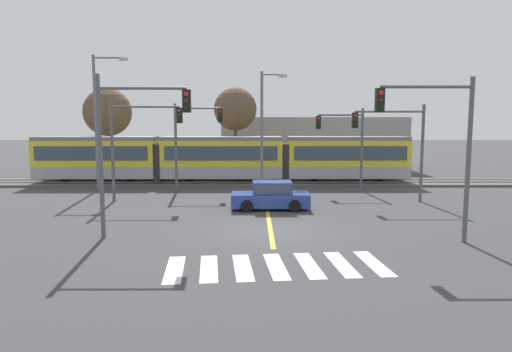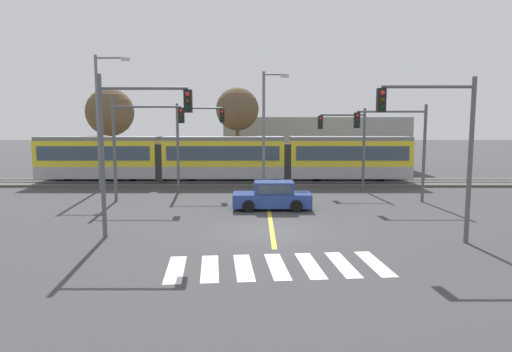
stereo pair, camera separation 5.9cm
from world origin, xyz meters
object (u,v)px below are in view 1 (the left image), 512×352
Objects in this scene: traffic_light_near_left at (129,133)px; traffic_light_far_right at (346,137)px; traffic_light_mid_right at (397,137)px; bare_tree_west at (235,109)px; traffic_light_near_right at (438,134)px; traffic_light_mid_left at (136,133)px; traffic_light_far_left at (192,133)px; sedan_crossing at (271,196)px; bare_tree_far_west at (108,112)px; light_rail_tram at (222,157)px; street_lamp_west at (99,114)px; street_lamp_centre at (264,124)px.

traffic_light_far_right is at bearing 48.62° from traffic_light_near_left.
traffic_light_mid_right is 0.75× the size of bare_tree_west.
traffic_light_near_right reaches higher than traffic_light_mid_left.
traffic_light_mid_right is at bearing 81.67° from traffic_light_near_right.
sedan_crossing is at bearing -50.98° from traffic_light_far_left.
traffic_light_mid_left is at bearing -65.97° from bare_tree_far_west.
traffic_light_mid_left reaches higher than sedan_crossing.
traffic_light_far_left is at bearing 162.49° from traffic_light_mid_right.
light_rail_tram is 6.65× the size of sedan_crossing.
bare_tree_far_west reaches higher than traffic_light_far_right.
traffic_light_far_left is at bearing 130.36° from traffic_light_near_right.
bare_tree_west is at bearing 111.50° from traffic_light_near_right.
traffic_light_far_right is (10.43, 0.38, -0.25)m from traffic_light_far_left.
street_lamp_west is (-19.01, 4.76, 1.38)m from traffic_light_mid_right.
traffic_light_mid_left is at bearing 102.68° from traffic_light_near_left.
bare_tree_far_west reaches higher than light_rail_tram.
traffic_light_mid_right is at bearing -17.51° from traffic_light_far_left.
traffic_light_far_left is (-5.06, 6.25, 3.25)m from sedan_crossing.
traffic_light_mid_left is (-4.52, -7.70, 2.00)m from light_rail_tram.
traffic_light_far_left is 12.41m from traffic_light_near_left.
bare_tree_west is (0.82, 4.80, 3.72)m from light_rail_tram.
traffic_light_far_right is 11.63m from bare_tree_west.
traffic_light_mid_left is 0.81× the size of bare_tree_west.
street_lamp_west is (-8.20, -3.12, 3.17)m from light_rail_tram.
traffic_light_near_right reaches higher than sedan_crossing.
street_lamp_centre reaches higher than sedan_crossing.
bare_tree_far_west is at bearing 154.26° from light_rail_tram.
sedan_crossing is at bearing -80.60° from bare_tree_west.
traffic_light_near_right is 13.62m from traffic_light_far_right.
bare_tree_far_west is (-1.92, 8.00, 0.31)m from street_lamp_west.
bare_tree_far_west is at bearing 155.88° from traffic_light_far_right.
traffic_light_near_right is 0.84× the size of bare_tree_far_west.
light_rail_tram is at bearing 118.91° from traffic_light_near_right.
bare_tree_west is (9.03, 7.92, 0.55)m from street_lamp_west.
light_rail_tram is at bearing -99.75° from bare_tree_west.
traffic_light_near_left is 22.52m from bare_tree_far_west.
street_lamp_west is 1.13× the size of street_lamp_centre.
traffic_light_far_right is at bearing -22.18° from light_rail_tram.
street_lamp_centre is (3.11, -3.09, 2.53)m from light_rail_tram.
traffic_light_far_left reaches higher than traffic_light_far_right.
bare_tree_west is (5.34, 12.49, 1.73)m from traffic_light_mid_left.
traffic_light_far_left is at bearing -106.54° from bare_tree_west.
street_lamp_centre is at bearing -31.06° from bare_tree_far_west.
street_lamp_west is (-5.62, 13.18, 0.94)m from traffic_light_near_left.
traffic_light_far_left is 1.05× the size of traffic_light_far_right.
street_lamp_west is (-6.44, 0.79, 1.27)m from traffic_light_far_left.
traffic_light_near_left is at bearing -70.40° from bare_tree_far_west.
traffic_light_mid_right is (7.51, 2.28, 3.14)m from sedan_crossing.
street_lamp_west reaches higher than traffic_light_near_left.
traffic_light_far_right is 0.61× the size of street_lamp_west.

